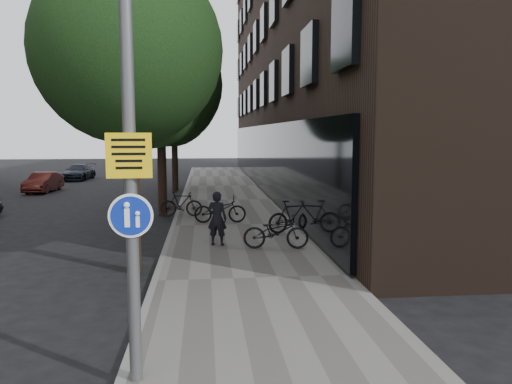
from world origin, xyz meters
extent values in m
plane|color=black|center=(0.00, 0.00, 0.00)|extent=(120.00, 120.00, 0.00)
cube|color=#63615B|center=(0.25, 10.00, 0.06)|extent=(4.50, 60.00, 0.12)
cube|color=slate|center=(-2.00, 10.00, 0.07)|extent=(0.15, 60.00, 0.13)
cube|color=black|center=(8.50, 22.00, 9.00)|extent=(12.00, 40.00, 18.00)
cylinder|color=black|center=(-2.60, 4.50, 1.60)|extent=(0.36, 0.36, 3.20)
sphere|color=black|center=(-2.60, 4.50, 5.30)|extent=(4.40, 4.40, 4.40)
sphere|color=black|center=(-2.20, 5.30, 4.30)|extent=(2.64, 2.64, 2.64)
cylinder|color=black|center=(-2.60, 13.00, 1.60)|extent=(0.36, 0.36, 3.20)
sphere|color=black|center=(-2.60, 13.00, 5.30)|extent=(5.00, 5.00, 5.00)
sphere|color=black|center=(-2.20, 13.80, 4.30)|extent=(3.00, 3.00, 3.00)
cylinder|color=black|center=(-2.60, 22.00, 1.60)|extent=(0.36, 0.36, 3.20)
sphere|color=black|center=(-2.60, 22.00, 5.30)|extent=(5.00, 5.00, 5.00)
sphere|color=black|center=(-2.20, 22.80, 4.30)|extent=(3.00, 3.00, 3.00)
cylinder|color=#595B5E|center=(-1.80, -1.17, 2.56)|extent=(0.16, 0.16, 4.87)
cube|color=gold|center=(-1.80, -1.17, 3.10)|extent=(0.56, 0.05, 0.56)
cylinder|color=#0D2597|center=(-1.80, -1.17, 2.34)|extent=(0.50, 0.03, 0.50)
cylinder|color=white|center=(-1.80, -1.17, 2.34)|extent=(0.56, 0.03, 0.56)
imported|color=black|center=(-0.53, 6.73, 0.91)|extent=(0.66, 0.53, 1.58)
imported|color=black|center=(1.12, 6.11, 0.60)|extent=(1.90, 0.84, 0.97)
imported|color=black|center=(2.00, 8.34, 0.66)|extent=(1.86, 1.05, 1.08)
imported|color=black|center=(-0.32, 10.40, 0.61)|extent=(1.90, 0.73, 0.98)
imported|color=black|center=(-1.80, 11.93, 0.62)|extent=(1.68, 0.58, 0.99)
imported|color=#4C1A15|center=(-10.10, 21.98, 0.56)|extent=(1.43, 3.49, 1.13)
imported|color=black|center=(-9.95, 29.60, 0.57)|extent=(1.91, 4.02, 1.13)
camera|label=1|loc=(-0.86, -7.59, 3.38)|focal=35.00mm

